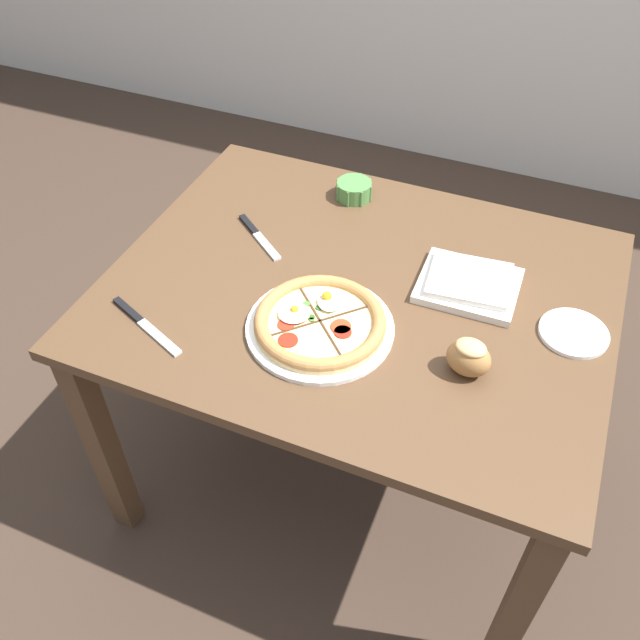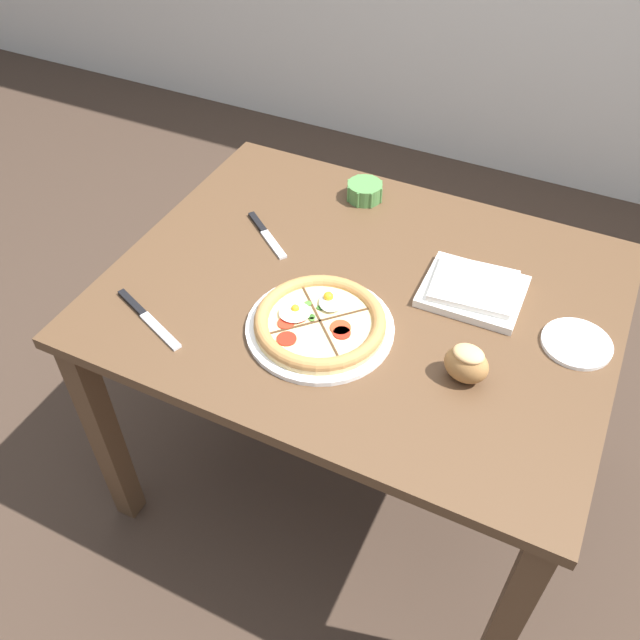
{
  "view_description": "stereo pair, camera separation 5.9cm",
  "coord_description": "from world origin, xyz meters",
  "px_view_note": "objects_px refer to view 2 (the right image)",
  "views": [
    {
      "loc": [
        0.37,
        -1.13,
        1.82
      ],
      "look_at": [
        -0.03,
        -0.16,
        0.78
      ],
      "focal_mm": 38.0,
      "sensor_mm": 36.0,
      "label": 1
    },
    {
      "loc": [
        0.42,
        -1.1,
        1.82
      ],
      "look_at": [
        -0.03,
        -0.16,
        0.78
      ],
      "focal_mm": 38.0,
      "sensor_mm": 36.0,
      "label": 2
    }
  ],
  "objects_px": {
    "knife_main": "(147,318)",
    "knife_spare": "(266,234)",
    "napkin_folded": "(473,289)",
    "pizza": "(320,323)",
    "side_saucer": "(577,344)",
    "dining_table": "(360,321)",
    "bread_piece_near": "(467,363)",
    "ramekin_bowl": "(365,191)"
  },
  "relations": [
    {
      "from": "bread_piece_near",
      "to": "pizza",
      "type": "bearing_deg",
      "value": -179.26
    },
    {
      "from": "knife_main",
      "to": "side_saucer",
      "type": "height_order",
      "value": "same"
    },
    {
      "from": "side_saucer",
      "to": "dining_table",
      "type": "bearing_deg",
      "value": -175.79
    },
    {
      "from": "ramekin_bowl",
      "to": "side_saucer",
      "type": "relative_size",
      "value": 0.67
    },
    {
      "from": "ramekin_bowl",
      "to": "pizza",
      "type": "bearing_deg",
      "value": -77.79
    },
    {
      "from": "ramekin_bowl",
      "to": "bread_piece_near",
      "type": "distance_m",
      "value": 0.66
    },
    {
      "from": "dining_table",
      "to": "napkin_folded",
      "type": "bearing_deg",
      "value": 21.61
    },
    {
      "from": "ramekin_bowl",
      "to": "knife_main",
      "type": "bearing_deg",
      "value": -111.4
    },
    {
      "from": "pizza",
      "to": "bread_piece_near",
      "type": "bearing_deg",
      "value": 0.74
    },
    {
      "from": "ramekin_bowl",
      "to": "knife_spare",
      "type": "distance_m",
      "value": 0.31
    },
    {
      "from": "napkin_folded",
      "to": "knife_main",
      "type": "height_order",
      "value": "napkin_folded"
    },
    {
      "from": "dining_table",
      "to": "side_saucer",
      "type": "height_order",
      "value": "side_saucer"
    },
    {
      "from": "dining_table",
      "to": "bread_piece_near",
      "type": "distance_m",
      "value": 0.37
    },
    {
      "from": "pizza",
      "to": "napkin_folded",
      "type": "xyz_separation_m",
      "value": [
        0.27,
        0.26,
        -0.0
      ]
    },
    {
      "from": "napkin_folded",
      "to": "knife_main",
      "type": "distance_m",
      "value": 0.75
    },
    {
      "from": "dining_table",
      "to": "knife_main",
      "type": "height_order",
      "value": "knife_main"
    },
    {
      "from": "knife_spare",
      "to": "pizza",
      "type": "bearing_deg",
      "value": -4.81
    },
    {
      "from": "pizza",
      "to": "bread_piece_near",
      "type": "height_order",
      "value": "bread_piece_near"
    },
    {
      "from": "ramekin_bowl",
      "to": "knife_spare",
      "type": "bearing_deg",
      "value": -121.67
    },
    {
      "from": "napkin_folded",
      "to": "bread_piece_near",
      "type": "xyz_separation_m",
      "value": [
        0.06,
        -0.25,
        0.03
      ]
    },
    {
      "from": "napkin_folded",
      "to": "side_saucer",
      "type": "distance_m",
      "value": 0.26
    },
    {
      "from": "dining_table",
      "to": "pizza",
      "type": "height_order",
      "value": "pizza"
    },
    {
      "from": "pizza",
      "to": "side_saucer",
      "type": "relative_size",
      "value": 2.17
    },
    {
      "from": "knife_spare",
      "to": "knife_main",
      "type": "bearing_deg",
      "value": -66.2
    },
    {
      "from": "ramekin_bowl",
      "to": "side_saucer",
      "type": "xyz_separation_m",
      "value": [
        0.63,
        -0.31,
        -0.02
      ]
    },
    {
      "from": "side_saucer",
      "to": "knife_main",
      "type": "bearing_deg",
      "value": -159.01
    },
    {
      "from": "ramekin_bowl",
      "to": "napkin_folded",
      "type": "xyz_separation_m",
      "value": [
        0.38,
        -0.25,
        -0.01
      ]
    },
    {
      "from": "napkin_folded",
      "to": "bread_piece_near",
      "type": "distance_m",
      "value": 0.26
    },
    {
      "from": "ramekin_bowl",
      "to": "bread_piece_near",
      "type": "relative_size",
      "value": 1.01
    },
    {
      "from": "knife_main",
      "to": "knife_spare",
      "type": "distance_m",
      "value": 0.39
    },
    {
      "from": "pizza",
      "to": "bread_piece_near",
      "type": "relative_size",
      "value": 3.25
    },
    {
      "from": "knife_main",
      "to": "side_saucer",
      "type": "distance_m",
      "value": 0.94
    },
    {
      "from": "bread_piece_near",
      "to": "knife_spare",
      "type": "xyz_separation_m",
      "value": [
        -0.6,
        0.24,
        -0.04
      ]
    },
    {
      "from": "knife_spare",
      "to": "side_saucer",
      "type": "bearing_deg",
      "value": 33.95
    },
    {
      "from": "dining_table",
      "to": "ramekin_bowl",
      "type": "xyz_separation_m",
      "value": [
        -0.14,
        0.34,
        0.13
      ]
    },
    {
      "from": "dining_table",
      "to": "knife_spare",
      "type": "height_order",
      "value": "knife_spare"
    },
    {
      "from": "napkin_folded",
      "to": "knife_spare",
      "type": "relative_size",
      "value": 1.33
    },
    {
      "from": "pizza",
      "to": "napkin_folded",
      "type": "height_order",
      "value": "pizza"
    },
    {
      "from": "bread_piece_near",
      "to": "side_saucer",
      "type": "relative_size",
      "value": 0.67
    },
    {
      "from": "bread_piece_near",
      "to": "knife_spare",
      "type": "relative_size",
      "value": 0.58
    },
    {
      "from": "dining_table",
      "to": "knife_main",
      "type": "bearing_deg",
      "value": -142.48
    },
    {
      "from": "dining_table",
      "to": "pizza",
      "type": "bearing_deg",
      "value": -101.04
    }
  ]
}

